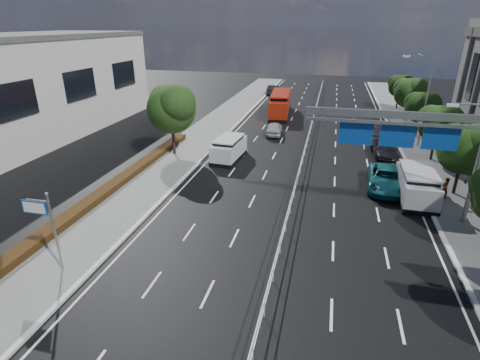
% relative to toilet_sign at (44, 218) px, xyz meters
% --- Properties ---
extents(ground, '(160.00, 160.00, 0.00)m').
position_rel_toilet_sign_xyz_m(ground, '(10.95, 0.00, -2.94)').
color(ground, black).
rests_on(ground, ground).
extents(sidewalk_near, '(5.00, 140.00, 0.14)m').
position_rel_toilet_sign_xyz_m(sidewalk_near, '(-0.55, 0.00, -2.87)').
color(sidewalk_near, slate).
rests_on(sidewalk_near, ground).
extents(kerb_near, '(0.25, 140.00, 0.15)m').
position_rel_toilet_sign_xyz_m(kerb_near, '(1.95, 0.00, -2.87)').
color(kerb_near, silver).
rests_on(kerb_near, ground).
extents(median_fence, '(0.05, 85.00, 1.02)m').
position_rel_toilet_sign_xyz_m(median_fence, '(10.95, 22.50, -2.42)').
color(median_fence, silver).
rests_on(median_fence, ground).
extents(hedge_near, '(1.00, 36.00, 0.44)m').
position_rel_toilet_sign_xyz_m(hedge_near, '(-2.35, 5.00, -2.58)').
color(hedge_near, black).
rests_on(hedge_near, sidewalk_near).
extents(toilet_sign, '(1.62, 0.18, 4.34)m').
position_rel_toilet_sign_xyz_m(toilet_sign, '(0.00, 0.00, 0.00)').
color(toilet_sign, gray).
rests_on(toilet_sign, ground).
extents(overhead_gantry, '(10.24, 0.38, 7.45)m').
position_rel_toilet_sign_xyz_m(overhead_gantry, '(17.69, 10.05, 2.66)').
color(overhead_gantry, gray).
rests_on(overhead_gantry, ground).
extents(streetlight_far, '(2.78, 2.40, 9.00)m').
position_rel_toilet_sign_xyz_m(streetlight_far, '(21.46, 26.00, 2.27)').
color(streetlight_far, gray).
rests_on(streetlight_far, ground).
extents(near_building, '(12.00, 38.00, 10.00)m').
position_rel_toilet_sign_xyz_m(near_building, '(-19.05, 18.00, 2.06)').
color(near_building, beige).
rests_on(near_building, ground).
extents(near_tree_back, '(4.84, 4.51, 6.69)m').
position_rel_toilet_sign_xyz_m(near_tree_back, '(-0.99, 17.97, 1.67)').
color(near_tree_back, black).
rests_on(near_tree_back, ground).
extents(far_tree_d, '(3.85, 3.59, 5.34)m').
position_rel_toilet_sign_xyz_m(far_tree_d, '(22.20, 14.48, 0.74)').
color(far_tree_d, black).
rests_on(far_tree_d, ground).
extents(far_tree_e, '(3.63, 3.38, 5.13)m').
position_rel_toilet_sign_xyz_m(far_tree_e, '(22.20, 21.98, 0.61)').
color(far_tree_e, black).
rests_on(far_tree_e, ground).
extents(far_tree_f, '(3.52, 3.28, 5.02)m').
position_rel_toilet_sign_xyz_m(far_tree_f, '(22.20, 29.48, 0.55)').
color(far_tree_f, black).
rests_on(far_tree_f, ground).
extents(far_tree_g, '(3.96, 3.69, 5.45)m').
position_rel_toilet_sign_xyz_m(far_tree_g, '(22.20, 36.98, 0.81)').
color(far_tree_g, black).
rests_on(far_tree_g, ground).
extents(far_tree_h, '(3.41, 3.18, 4.91)m').
position_rel_toilet_sign_xyz_m(far_tree_h, '(22.20, 44.48, 0.48)').
color(far_tree_h, black).
rests_on(far_tree_h, ground).
extents(white_minivan, '(2.41, 4.89, 2.06)m').
position_rel_toilet_sign_xyz_m(white_minivan, '(4.28, 18.04, -1.93)').
color(white_minivan, black).
rests_on(white_minivan, ground).
extents(red_bus, '(3.17, 10.25, 3.01)m').
position_rel_toilet_sign_xyz_m(red_bus, '(6.29, 36.99, -1.37)').
color(red_bus, black).
rests_on(red_bus, ground).
extents(near_car_silver, '(1.97, 4.26, 1.41)m').
position_rel_toilet_sign_xyz_m(near_car_silver, '(7.03, 27.07, -2.24)').
color(near_car_silver, '#A0A3A7').
rests_on(near_car_silver, ground).
extents(near_car_dark, '(1.73, 4.71, 1.54)m').
position_rel_toilet_sign_xyz_m(near_car_dark, '(2.95, 52.31, -2.17)').
color(near_car_dark, black).
rests_on(near_car_dark, ground).
extents(silver_minivan, '(2.37, 5.40, 2.22)m').
position_rel_toilet_sign_xyz_m(silver_minivan, '(19.25, 13.04, -1.85)').
color(silver_minivan, black).
rests_on(silver_minivan, ground).
extents(parked_car_teal, '(2.98, 5.80, 1.57)m').
position_rel_toilet_sign_xyz_m(parked_car_teal, '(17.45, 14.53, -2.16)').
color(parked_car_teal, '#155D62').
rests_on(parked_car_teal, ground).
extents(parked_car_dark, '(2.32, 4.97, 1.40)m').
position_rel_toilet_sign_xyz_m(parked_car_dark, '(18.12, 22.07, -2.24)').
color(parked_car_dark, black).
rests_on(parked_car_dark, ground).
extents(pedestrian_a, '(0.69, 0.65, 1.58)m').
position_rel_toilet_sign_xyz_m(pedestrian_a, '(21.17, 13.30, -2.02)').
color(pedestrian_a, gray).
rests_on(pedestrian_a, sidewalk_far).
extents(pedestrian_b, '(1.12, 1.08, 1.82)m').
position_rel_toilet_sign_xyz_m(pedestrian_b, '(23.69, 16.72, -1.90)').
color(pedestrian_b, gray).
rests_on(pedestrian_b, sidewalk_far).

